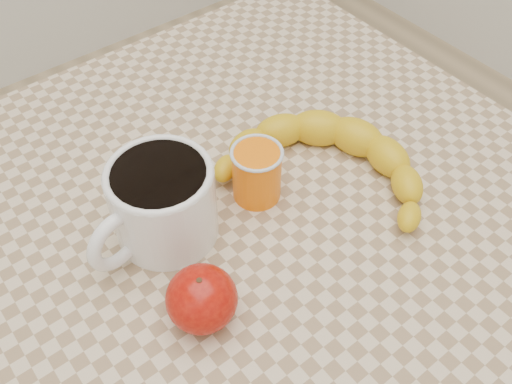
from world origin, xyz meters
TOP-DOWN VIEW (x-y plane):
  - table at (0.00, 0.00)m, footprint 0.80×0.80m
  - coffee_mug at (-0.11, 0.03)m, footprint 0.18×0.14m
  - orange_juice_glass at (0.01, 0.01)m, footprint 0.06×0.06m
  - apple at (-0.14, -0.09)m, footprint 0.10×0.10m
  - banana at (0.10, -0.02)m, footprint 0.43×0.46m

SIDE VIEW (x-z plane):
  - table at x=0.00m, z-range 0.29..1.04m
  - banana at x=0.10m, z-range 0.75..0.80m
  - apple at x=-0.14m, z-range 0.75..0.82m
  - orange_juice_glass at x=0.01m, z-range 0.75..0.83m
  - coffee_mug at x=-0.11m, z-range 0.75..0.86m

